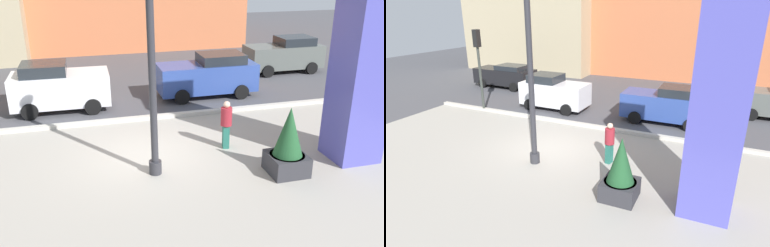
% 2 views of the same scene
% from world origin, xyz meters
% --- Properties ---
extents(ground_plane, '(60.00, 60.00, 0.00)m').
position_xyz_m(ground_plane, '(0.00, 4.00, 0.00)').
color(ground_plane, '#47474C').
extents(plaza_pavement, '(18.00, 10.00, 0.02)m').
position_xyz_m(plaza_pavement, '(0.00, -2.00, 0.00)').
color(plaza_pavement, '#9E998E').
rests_on(plaza_pavement, ground_plane).
extents(curb_strip, '(18.00, 0.24, 0.16)m').
position_xyz_m(curb_strip, '(0.00, 3.12, 0.08)').
color(curb_strip, '#B7B2A8').
rests_on(curb_strip, ground_plane).
extents(lamp_post, '(0.44, 0.44, 6.19)m').
position_xyz_m(lamp_post, '(0.07, -1.22, 3.02)').
color(lamp_post, '#2D2D33').
rests_on(lamp_post, ground_plane).
extents(art_pillar_blue, '(1.35, 1.35, 6.41)m').
position_xyz_m(art_pillar_blue, '(6.07, -1.75, 3.21)').
color(art_pillar_blue, '#4C4CAD').
rests_on(art_pillar_blue, ground_plane).
extents(potted_plant_near_left, '(1.05, 1.05, 2.00)m').
position_xyz_m(potted_plant_near_left, '(3.70, -2.18, 0.89)').
color(potted_plant_near_left, '#2D2D33').
rests_on(potted_plant_near_left, ground_plane).
extents(car_curb_west, '(4.33, 1.94, 1.89)m').
position_xyz_m(car_curb_west, '(3.74, 5.42, 0.95)').
color(car_curb_west, '#2D4793').
rests_on(car_curb_west, ground_plane).
extents(car_passing_lane, '(3.84, 2.04, 1.96)m').
position_xyz_m(car_passing_lane, '(-2.60, 5.19, 0.98)').
color(car_passing_lane, silver).
rests_on(car_passing_lane, ground_plane).
extents(car_far_lane, '(4.11, 1.97, 1.88)m').
position_xyz_m(car_far_lane, '(9.02, 8.45, 0.94)').
color(car_far_lane, '#565B56').
rests_on(car_far_lane, ground_plane).
extents(pedestrian_crossing, '(0.42, 0.42, 1.59)m').
position_xyz_m(pedestrian_crossing, '(2.61, -0.07, 0.88)').
color(pedestrian_crossing, '#236656').
rests_on(pedestrian_crossing, ground_plane).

